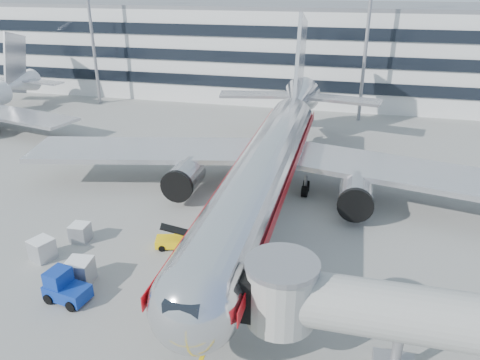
% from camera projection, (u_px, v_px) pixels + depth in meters
% --- Properties ---
extents(ground, '(180.00, 180.00, 0.00)m').
position_uv_depth(ground, '(241.00, 267.00, 34.88)').
color(ground, gray).
rests_on(ground, ground).
extents(lead_in_line, '(0.25, 70.00, 0.01)m').
position_uv_depth(lead_in_line, '(266.00, 208.00, 43.77)').
color(lead_in_line, yellow).
rests_on(lead_in_line, ground).
extents(main_jet, '(50.95, 48.70, 16.06)m').
position_uv_depth(main_jet, '(271.00, 159.00, 43.61)').
color(main_jet, silver).
rests_on(main_jet, ground).
extents(jet_bridge, '(17.80, 4.50, 7.00)m').
position_uv_depth(jet_bridge, '(438.00, 323.00, 23.54)').
color(jet_bridge, silver).
rests_on(jet_bridge, ground).
extents(terminal, '(150.00, 24.25, 15.60)m').
position_uv_depth(terminal, '(318.00, 50.00, 83.32)').
color(terminal, silver).
rests_on(terminal, ground).
extents(light_mast_west, '(2.40, 1.20, 25.45)m').
position_uv_depth(light_mast_west, '(89.00, 11.00, 73.96)').
color(light_mast_west, gray).
rests_on(light_mast_west, ground).
extents(light_mast_centre, '(2.40, 1.20, 25.45)m').
position_uv_depth(light_mast_centre, '(369.00, 16.00, 64.55)').
color(light_mast_centre, gray).
rests_on(light_mast_centre, ground).
extents(belt_loader, '(4.19, 2.38, 1.96)m').
position_uv_depth(belt_loader, '(180.00, 241.00, 37.26)').
color(belt_loader, yellow).
rests_on(belt_loader, ground).
extents(baggage_tug, '(3.15, 2.28, 2.19)m').
position_uv_depth(baggage_tug, '(65.00, 288.00, 31.00)').
color(baggage_tug, navy).
rests_on(baggage_tug, ground).
extents(cargo_container_left, '(2.00, 2.00, 1.66)m').
position_uv_depth(cargo_container_left, '(42.00, 249.00, 35.59)').
color(cargo_container_left, '#ADAFB4').
rests_on(cargo_container_left, ground).
extents(cargo_container_right, '(1.46, 1.46, 1.49)m').
position_uv_depth(cargo_container_right, '(80.00, 233.00, 38.07)').
color(cargo_container_right, '#ADAFB4').
rests_on(cargo_container_right, ground).
extents(cargo_container_front, '(1.85, 1.85, 1.79)m').
position_uv_depth(cargo_container_front, '(80.00, 271.00, 32.79)').
color(cargo_container_front, '#ADAFB4').
rests_on(cargo_container_front, ground).
extents(ramp_worker, '(0.70, 0.55, 1.67)m').
position_uv_depth(ramp_worker, '(91.00, 268.00, 33.24)').
color(ramp_worker, '#89E217').
rests_on(ramp_worker, ground).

